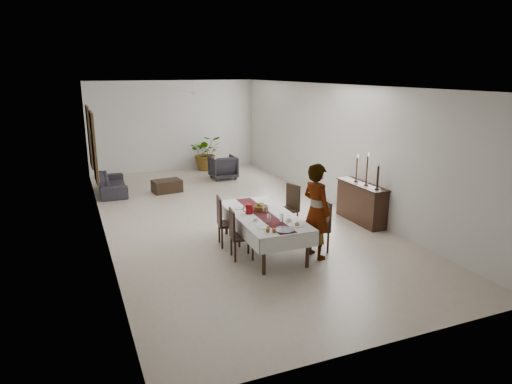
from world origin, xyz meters
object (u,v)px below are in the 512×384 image
dining_table_top (263,216)px  sofa (112,184)px  sideboard_body (361,203)px  woman (316,211)px  red_pitcher (249,209)px

dining_table_top → sofa: 6.28m
dining_table_top → sideboard_body: 2.96m
dining_table_top → woman: 1.10m
dining_table_top → sideboard_body: bearing=15.6°
dining_table_top → sideboard_body: size_ratio=1.56×
dining_table_top → sideboard_body: (2.87, 0.71, -0.26)m
sideboard_body → dining_table_top: bearing=-166.0°
woman → sofa: size_ratio=0.97×
red_pitcher → sideboard_body: 3.18m
red_pitcher → sideboard_body: bearing=10.2°
dining_table_top → red_pitcher: red_pitcher is taller
red_pitcher → sofa: red_pitcher is taller
sideboard_body → sofa: sideboard_body is taller
dining_table_top → sofa: bearing=114.0°
woman → sofa: bearing=13.2°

